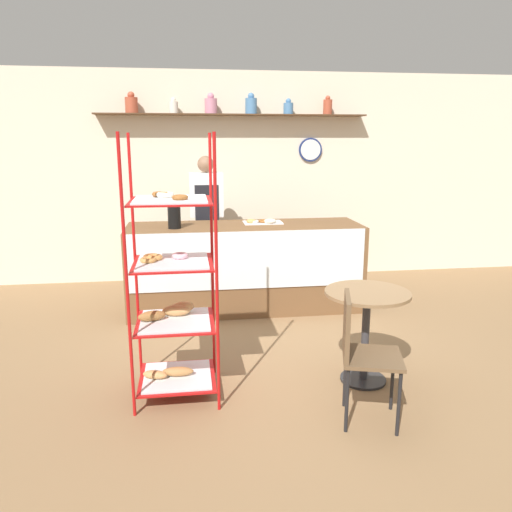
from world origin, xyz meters
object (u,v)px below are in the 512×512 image
donut_tray_counter (262,222)px  person_worker (207,220)px  coffee_carafe (174,212)px  pastry_rack (173,292)px  cafe_table (366,315)px  cafe_chair (360,346)px

donut_tray_counter → person_worker: bearing=136.0°
person_worker → coffee_carafe: person_worker is taller
pastry_rack → donut_tray_counter: size_ratio=4.44×
person_worker → coffee_carafe: bearing=-116.1°
pastry_rack → cafe_table: bearing=-0.7°
cafe_table → cafe_chair: (-0.24, -0.53, -0.01)m
cafe_chair → donut_tray_counter: (-0.27, 2.46, 0.43)m
person_worker → pastry_rack: bearing=-98.1°
cafe_chair → coffee_carafe: (-1.23, 2.28, 0.58)m
cafe_chair → donut_tray_counter: bearing=22.1°
coffee_carafe → donut_tray_counter: (0.95, 0.18, -0.15)m
pastry_rack → cafe_chair: pastry_rack is taller
coffee_carafe → donut_tray_counter: bearing=10.8°
coffee_carafe → donut_tray_counter: size_ratio=0.81×
cafe_chair → donut_tray_counter: 2.52m
person_worker → cafe_table: person_worker is taller
person_worker → donut_tray_counter: size_ratio=3.89×
cafe_table → donut_tray_counter: donut_tray_counter is taller
cafe_table → cafe_chair: 0.58m
cafe_chair → coffee_carafe: 2.66m
pastry_rack → cafe_table: 1.47m
cafe_chair → donut_tray_counter: size_ratio=2.03×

